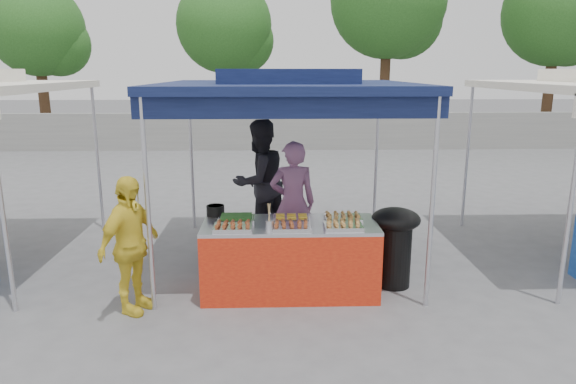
{
  "coord_description": "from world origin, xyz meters",
  "views": [
    {
      "loc": [
        -0.19,
        -5.71,
        2.56
      ],
      "look_at": [
        0.0,
        0.6,
        1.05
      ],
      "focal_mm": 32.0,
      "sensor_mm": 36.0,
      "label": 1
    }
  ],
  "objects_px": {
    "wok_burner": "(395,240)",
    "vendor_woman": "(293,203)",
    "customer_person": "(130,245)",
    "vendor_table": "(290,258)",
    "cooking_pot": "(216,211)",
    "helper_man": "(260,182)"
  },
  "relations": [
    {
      "from": "wok_burner",
      "to": "vendor_woman",
      "type": "xyz_separation_m",
      "value": [
        -1.19,
        0.79,
        0.26
      ]
    },
    {
      "from": "vendor_woman",
      "to": "customer_person",
      "type": "height_order",
      "value": "vendor_woman"
    },
    {
      "from": "customer_person",
      "to": "vendor_table",
      "type": "bearing_deg",
      "value": -50.75
    },
    {
      "from": "vendor_table",
      "to": "wok_burner",
      "type": "relative_size",
      "value": 2.05
    },
    {
      "from": "vendor_table",
      "to": "cooking_pot",
      "type": "distance_m",
      "value": 1.07
    },
    {
      "from": "cooking_pot",
      "to": "wok_burner",
      "type": "bearing_deg",
      "value": -4.67
    },
    {
      "from": "wok_burner",
      "to": "customer_person",
      "type": "height_order",
      "value": "customer_person"
    },
    {
      "from": "wok_burner",
      "to": "vendor_table",
      "type": "bearing_deg",
      "value": -156.49
    },
    {
      "from": "vendor_table",
      "to": "vendor_woman",
      "type": "bearing_deg",
      "value": 85.79
    },
    {
      "from": "vendor_table",
      "to": "cooking_pot",
      "type": "relative_size",
      "value": 9.33
    },
    {
      "from": "vendor_table",
      "to": "wok_burner",
      "type": "distance_m",
      "value": 1.28
    },
    {
      "from": "vendor_table",
      "to": "wok_burner",
      "type": "height_order",
      "value": "wok_burner"
    },
    {
      "from": "helper_man",
      "to": "customer_person",
      "type": "distance_m",
      "value": 2.64
    },
    {
      "from": "helper_man",
      "to": "customer_person",
      "type": "relative_size",
      "value": 1.24
    },
    {
      "from": "helper_man",
      "to": "customer_person",
      "type": "xyz_separation_m",
      "value": [
        -1.32,
        -2.28,
        -0.18
      ]
    },
    {
      "from": "vendor_woman",
      "to": "customer_person",
      "type": "bearing_deg",
      "value": 33.94
    },
    {
      "from": "vendor_table",
      "to": "helper_man",
      "type": "height_order",
      "value": "helper_man"
    },
    {
      "from": "wok_burner",
      "to": "vendor_woman",
      "type": "distance_m",
      "value": 1.46
    },
    {
      "from": "vendor_woman",
      "to": "helper_man",
      "type": "xyz_separation_m",
      "value": [
        -0.46,
        0.89,
        0.1
      ]
    },
    {
      "from": "vendor_table",
      "to": "wok_burner",
      "type": "bearing_deg",
      "value": 7.6
    },
    {
      "from": "vendor_woman",
      "to": "wok_burner",
      "type": "bearing_deg",
      "value": 142.36
    },
    {
      "from": "vendor_table",
      "to": "vendor_woman",
      "type": "xyz_separation_m",
      "value": [
        0.07,
        0.96,
        0.41
      ]
    }
  ]
}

